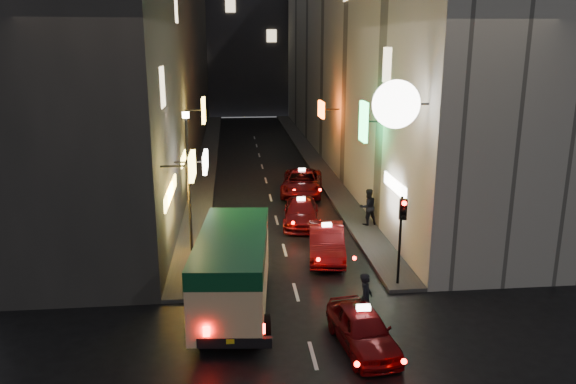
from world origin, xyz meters
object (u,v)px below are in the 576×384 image
object	(u,v)px
minibus	(233,263)
taxi_near	(363,326)
traffic_light	(402,222)
lamp_post	(188,173)
pedestrian_crossing	(366,295)

from	to	relation	value
minibus	taxi_near	distance (m)	5.04
traffic_light	lamp_post	distance (m)	9.42
minibus	traffic_light	world-z (taller)	traffic_light
minibus	pedestrian_crossing	xyz separation A→B (m)	(4.43, -1.34, -0.79)
taxi_near	traffic_light	size ratio (longest dim) A/B	1.39
pedestrian_crossing	traffic_light	world-z (taller)	traffic_light
minibus	traffic_light	distance (m)	6.54
taxi_near	traffic_light	xyz separation A→B (m)	(2.40, 4.16, 1.95)
pedestrian_crossing	taxi_near	bearing A→B (deg)	-172.67
pedestrian_crossing	traffic_light	distance (m)	3.62
minibus	taxi_near	bearing A→B (deg)	-36.65
minibus	lamp_post	distance (m)	6.33
minibus	traffic_light	xyz separation A→B (m)	(6.36, 1.21, 0.89)
pedestrian_crossing	lamp_post	xyz separation A→B (m)	(-6.26, 7.08, 2.72)
minibus	pedestrian_crossing	size ratio (longest dim) A/B	3.37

